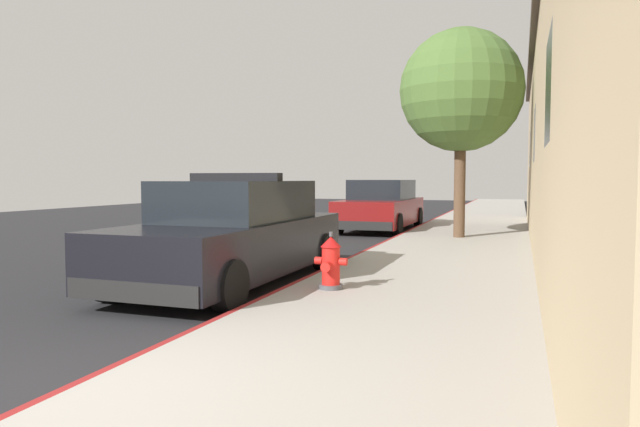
% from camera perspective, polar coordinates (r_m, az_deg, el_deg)
% --- Properties ---
extents(ground_plane, '(32.28, 60.00, 0.20)m').
position_cam_1_polar(ground_plane, '(14.99, -10.07, -3.04)').
color(ground_plane, '#232326').
extents(sidewalk_pavement, '(3.17, 60.00, 0.13)m').
position_cam_1_polar(sidewalk_pavement, '(13.11, 13.43, -3.29)').
color(sidewalk_pavement, '#9E9991').
rests_on(sidewalk_pavement, ground).
extents(curb_painted_edge, '(0.08, 60.00, 0.13)m').
position_cam_1_polar(curb_painted_edge, '(13.38, 6.47, -3.08)').
color(curb_painted_edge, maroon).
rests_on(curb_painted_edge, ground).
extents(police_cruiser, '(1.94, 4.84, 1.68)m').
position_cam_1_polar(police_cruiser, '(8.75, -8.61, -2.11)').
color(police_cruiser, black).
rests_on(police_cruiser, ground).
extents(parked_car_silver_ahead, '(1.94, 4.84, 1.56)m').
position_cam_1_polar(parked_car_silver_ahead, '(17.81, 6.18, 0.73)').
color(parked_car_silver_ahead, maroon).
rests_on(parked_car_silver_ahead, ground).
extents(fire_hydrant, '(0.44, 0.40, 0.76)m').
position_cam_1_polar(fire_hydrant, '(7.57, 1.08, -4.95)').
color(fire_hydrant, '#4C4C51').
rests_on(fire_hydrant, sidewalk_pavement).
extents(street_tree, '(3.02, 3.02, 5.16)m').
position_cam_1_polar(street_tree, '(14.79, 13.95, 11.82)').
color(street_tree, brown).
rests_on(street_tree, sidewalk_pavement).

